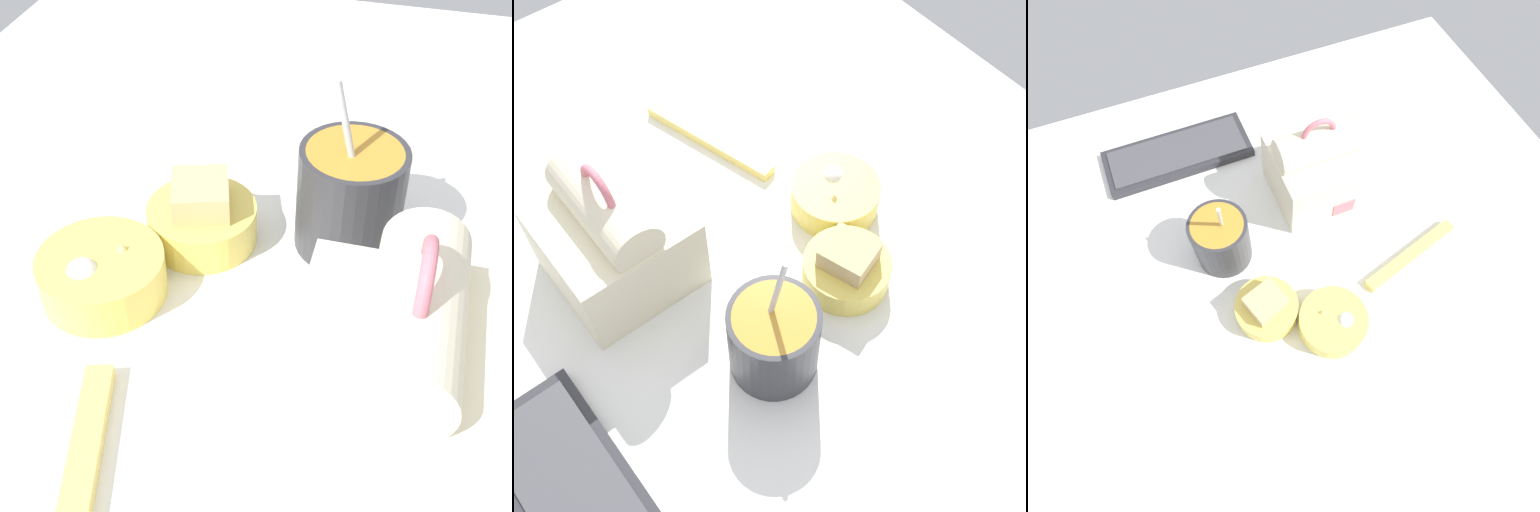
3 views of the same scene
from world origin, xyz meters
TOP-DOWN VIEW (x-y plane):
  - desk_surface at (0.00, 0.00)cm, footprint 140.00×110.00cm
  - lunch_bag at (14.78, 13.79)cm, footprint 16.80×17.17cm
  - soup_cup at (-7.92, 6.23)cm, footprint 10.91×10.91cm
  - bento_bowl_sandwich at (-4.53, -8.60)cm, footprint 11.54×11.54cm
  - bento_bowl_snacks at (5.55, -15.42)cm, footprint 12.35×12.35cm
  - chopstick_case at (26.29, -8.52)cm, footprint 22.52×8.39cm

SIDE VIEW (x-z plane):
  - desk_surface at x=0.00cm, z-range 0.00..2.00cm
  - chopstick_case at x=26.29cm, z-range 2.00..3.60cm
  - bento_bowl_snacks at x=5.55cm, z-range 1.70..7.26cm
  - bento_bowl_sandwich at x=-4.53cm, z-range 1.06..8.47cm
  - soup_cup at x=-7.92cm, z-range -1.64..17.68cm
  - lunch_bag at x=14.78cm, z-range -0.69..20.05cm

